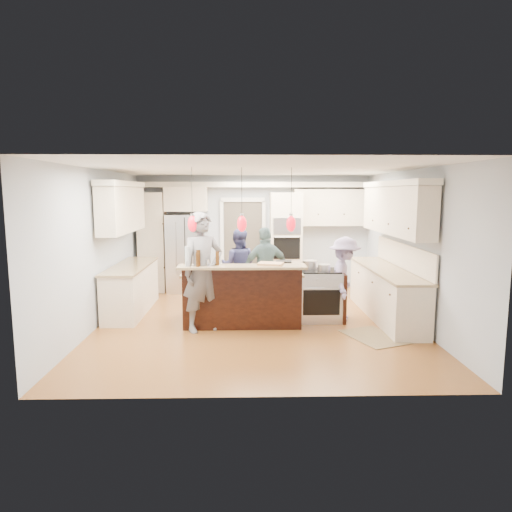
{
  "coord_description": "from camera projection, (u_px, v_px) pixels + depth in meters",
  "views": [
    {
      "loc": [
        -0.2,
        -7.9,
        2.31
      ],
      "look_at": [
        0.0,
        0.35,
        1.15
      ],
      "focal_mm": 32.0,
      "sensor_mm": 36.0,
      "label": 1
    }
  ],
  "objects": [
    {
      "name": "person_range_side",
      "position": [
        344.0,
        279.0,
        8.25
      ],
      "size": [
        0.82,
        1.1,
        1.51
      ],
      "primitive_type": "imported",
      "rotation": [
        0.0,
        0.0,
        1.28
      ],
      "color": "#9788B7",
      "rests_on": "ground"
    },
    {
      "name": "drink_can",
      "position": [
        208.0,
        263.0,
        7.4
      ],
      "size": [
        0.07,
        0.07,
        0.11
      ],
      "primitive_type": "cylinder",
      "rotation": [
        0.0,
        0.0,
        -0.37
      ],
      "color": "#B7B7BC",
      "rests_on": "kitchen_island"
    },
    {
      "name": "floor_rug",
      "position": [
        374.0,
        337.0,
        7.31
      ],
      "size": [
        1.03,
        1.21,
        0.01
      ],
      "primitive_type": "cube",
      "rotation": [
        0.0,
        0.0,
        0.38
      ],
      "color": "olive",
      "rests_on": "ground"
    },
    {
      "name": "beer_bottle_c",
      "position": [
        217.0,
        258.0,
        7.45
      ],
      "size": [
        0.07,
        0.07,
        0.23
      ],
      "primitive_type": "cylinder",
      "rotation": [
        0.0,
        0.0,
        -0.15
      ],
      "color": "#3E220B",
      "rests_on": "kitchen_island"
    },
    {
      "name": "back_upper_cabinets",
      "position": [
        222.0,
        220.0,
        10.63
      ],
      "size": [
        5.3,
        0.61,
        2.54
      ],
      "color": "beige",
      "rests_on": "ground"
    },
    {
      "name": "right_counter_run",
      "position": [
        389.0,
        261.0,
        8.36
      ],
      "size": [
        0.64,
        3.1,
        2.51
      ],
      "color": "beige",
      "rests_on": "ground"
    },
    {
      "name": "left_cabinets",
      "position": [
        128.0,
        258.0,
        8.74
      ],
      "size": [
        0.64,
        2.3,
        2.51
      ],
      "color": "beige",
      "rests_on": "ground"
    },
    {
      "name": "refrigerator",
      "position": [
        187.0,
        253.0,
        10.6
      ],
      "size": [
        0.9,
        0.7,
        1.8
      ],
      "primitive_type": "cube",
      "color": "#B7B7BC",
      "rests_on": "ground"
    },
    {
      "name": "ground_plane",
      "position": [
        256.0,
        322.0,
        8.15
      ],
      "size": [
        6.0,
        6.0,
        0.0
      ],
      "primitive_type": "plane",
      "color": "#AB702F",
      "rests_on": "ground"
    },
    {
      "name": "room_shell",
      "position": [
        256.0,
        221.0,
        7.9
      ],
      "size": [
        5.54,
        6.04,
        2.72
      ],
      "color": "#B2BCC6",
      "rests_on": "ground"
    },
    {
      "name": "oven_column",
      "position": [
        286.0,
        242.0,
        10.65
      ],
      "size": [
        0.72,
        0.69,
        2.3
      ],
      "color": "beige",
      "rests_on": "ground"
    },
    {
      "name": "person_far_right",
      "position": [
        266.0,
        269.0,
        8.88
      ],
      "size": [
        1.04,
        0.65,
        1.64
      ],
      "primitive_type": "imported",
      "rotation": [
        0.0,
        0.0,
        3.43
      ],
      "color": "#4A6668",
      "rests_on": "ground"
    },
    {
      "name": "water_bottle",
      "position": [
        187.0,
        256.0,
        7.37
      ],
      "size": [
        0.08,
        0.08,
        0.32
      ],
      "primitive_type": "cylinder",
      "rotation": [
        0.0,
        0.0,
        0.06
      ],
      "color": "silver",
      "rests_on": "kitchen_island"
    },
    {
      "name": "cutting_board",
      "position": [
        271.0,
        264.0,
        7.54
      ],
      "size": [
        0.46,
        0.38,
        0.03
      ],
      "primitive_type": "cube",
      "rotation": [
        0.0,
        0.0,
        -0.28
      ],
      "color": "tan",
      "rests_on": "kitchen_island"
    },
    {
      "name": "pot_small",
      "position": [
        324.0,
        267.0,
        8.15
      ],
      "size": [
        0.22,
        0.22,
        0.11
      ],
      "primitive_type": "cylinder",
      "color": "#B7B7BC",
      "rests_on": "island_range"
    },
    {
      "name": "person_far_left",
      "position": [
        238.0,
        266.0,
        9.6
      ],
      "size": [
        0.82,
        0.67,
        1.54
      ],
      "primitive_type": "imported",
      "rotation": [
        0.0,
        0.0,
        3.02
      ],
      "color": "navy",
      "rests_on": "ground"
    },
    {
      "name": "pendant_lights",
      "position": [
        242.0,
        224.0,
        7.39
      ],
      "size": [
        1.75,
        0.15,
        1.03
      ],
      "color": "black",
      "rests_on": "ground"
    },
    {
      "name": "island_range",
      "position": [
        320.0,
        295.0,
        8.26
      ],
      "size": [
        0.82,
        0.71,
        0.92
      ],
      "color": "#B7B7BC",
      "rests_on": "ground"
    },
    {
      "name": "pot_large",
      "position": [
        310.0,
        265.0,
        8.32
      ],
      "size": [
        0.27,
        0.27,
        0.15
      ],
      "primitive_type": "cylinder",
      "color": "#B7B7BC",
      "rests_on": "island_range"
    },
    {
      "name": "beer_bottle_b",
      "position": [
        197.0,
        260.0,
        7.32
      ],
      "size": [
        0.06,
        0.06,
        0.23
      ],
      "primitive_type": "cylinder",
      "rotation": [
        0.0,
        0.0,
        0.04
      ],
      "color": "#3E220B",
      "rests_on": "kitchen_island"
    },
    {
      "name": "kitchen_island",
      "position": [
        243.0,
        295.0,
        8.15
      ],
      "size": [
        2.1,
        1.46,
        1.12
      ],
      "color": "black",
      "rests_on": "ground"
    },
    {
      "name": "beer_bottle_a",
      "position": [
        198.0,
        258.0,
        7.37
      ],
      "size": [
        0.07,
        0.07,
        0.27
      ],
      "primitive_type": "cylinder",
      "rotation": [
        0.0,
        0.0,
        0.1
      ],
      "color": "#3E220B",
      "rests_on": "kitchen_island"
    },
    {
      "name": "person_bar_end",
      "position": [
        203.0,
        272.0,
        7.54
      ],
      "size": [
        0.87,
        0.79,
        1.99
      ],
      "primitive_type": "imported",
      "rotation": [
        0.0,
        0.0,
        0.56
      ],
      "color": "slate",
      "rests_on": "ground"
    }
  ]
}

